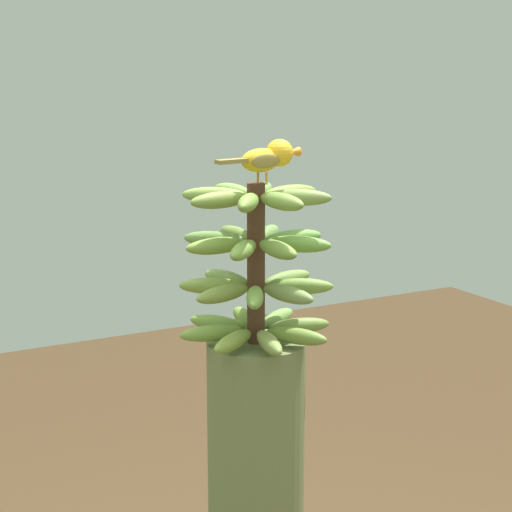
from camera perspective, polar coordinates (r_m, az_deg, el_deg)
banana_bunch at (r=1.78m, az=-0.00°, el=-0.49°), size 0.32×0.32×0.33m
perched_bird at (r=1.74m, az=0.90°, el=6.40°), size 0.20×0.06×0.09m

